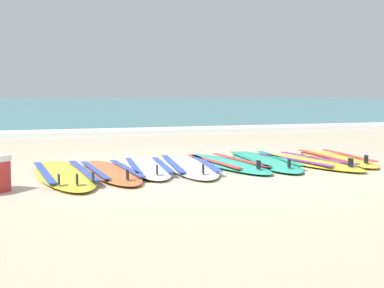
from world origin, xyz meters
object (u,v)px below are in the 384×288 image
at_px(surfboard_6, 305,161).
at_px(surfboard_1, 111,172).
at_px(surfboard_3, 189,166).
at_px(surfboard_7, 335,158).
at_px(surfboard_5, 264,161).
at_px(surfboard_2, 148,168).
at_px(surfboard_0, 64,174).
at_px(surfboard_4, 226,163).

bearing_deg(surfboard_6, surfboard_1, -177.48).
distance_m(surfboard_3, surfboard_7, 2.36).
xyz_separation_m(surfboard_1, surfboard_5, (2.30, 0.37, -0.00)).
bearing_deg(surfboard_2, surfboard_0, -168.56).
height_order(surfboard_3, surfboard_6, same).
height_order(surfboard_0, surfboard_2, same).
bearing_deg(surfboard_5, surfboard_6, -24.39).
distance_m(surfboard_0, surfboard_5, 2.89).
distance_m(surfboard_2, surfboard_4, 1.15).
height_order(surfboard_0, surfboard_4, same).
xyz_separation_m(surfboard_1, surfboard_2, (0.53, 0.21, 0.00)).
xyz_separation_m(surfboard_4, surfboard_7, (1.78, 0.03, 0.00)).
distance_m(surfboard_0, surfboard_2, 1.13).
bearing_deg(surfboard_6, surfboard_4, 171.03).
relative_size(surfboard_1, surfboard_6, 0.94).
xyz_separation_m(surfboard_5, surfboard_7, (1.17, -0.03, 0.00)).
bearing_deg(surfboard_2, surfboard_1, -158.27).
bearing_deg(surfboard_3, surfboard_5, 6.56).
height_order(surfboard_0, surfboard_1, same).
height_order(surfboard_3, surfboard_7, same).
relative_size(surfboard_1, surfboard_7, 0.97).
distance_m(surfboard_0, surfboard_3, 1.70).
bearing_deg(surfboard_0, surfboard_5, 7.50).
height_order(surfboard_1, surfboard_5, same).
xyz_separation_m(surfboard_1, surfboard_3, (1.11, 0.23, -0.00)).
distance_m(surfboard_3, surfboard_4, 0.58).
bearing_deg(surfboard_0, surfboard_6, 2.28).
xyz_separation_m(surfboard_2, surfboard_5, (1.76, 0.15, -0.00)).
bearing_deg(surfboard_1, surfboard_2, 21.73).
xyz_separation_m(surfboard_4, surfboard_6, (1.15, -0.18, -0.00)).
bearing_deg(surfboard_2, surfboard_7, 2.34).
bearing_deg(surfboard_6, surfboard_5, 155.61).
relative_size(surfboard_2, surfboard_5, 0.86).
bearing_deg(surfboard_4, surfboard_1, -169.67).
bearing_deg(surfboard_0, surfboard_1, 1.09).
relative_size(surfboard_3, surfboard_7, 1.10).
bearing_deg(surfboard_0, surfboard_2, 11.44).
bearing_deg(surfboard_6, surfboard_3, 176.50).
relative_size(surfboard_4, surfboard_6, 0.98).
bearing_deg(surfboard_1, surfboard_4, 10.33).
bearing_deg(surfboard_3, surfboard_0, -171.85).
bearing_deg(surfboard_7, surfboard_4, -179.15).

